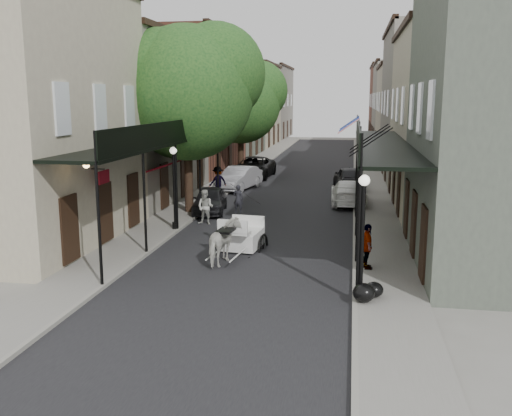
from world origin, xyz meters
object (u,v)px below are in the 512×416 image
at_px(tree_far, 246,100).
at_px(lamppost_left, 174,187).
at_px(carriage, 245,221).
at_px(car_left_far, 254,167).
at_px(car_left_mid, 239,178).
at_px(tree_near, 195,87).
at_px(pedestrian_sidewalk_left, 218,181).
at_px(car_right_far, 350,178).
at_px(car_left_near, 210,200).
at_px(horse, 225,242).
at_px(lamppost_right_near, 362,236).
at_px(pedestrian_walking, 205,207).
at_px(pedestrian_sidewalk_right, 367,247).
at_px(car_right_near, 349,192).
at_px(lamppost_right_far, 358,161).

relative_size(tree_far, lamppost_left, 2.32).
distance_m(carriage, car_left_far, 20.43).
xyz_separation_m(car_left_mid, car_left_far, (0.00, 5.79, 0.02)).
relative_size(tree_near, car_left_mid, 2.08).
bearing_deg(car_left_mid, tree_near, -82.19).
bearing_deg(pedestrian_sidewalk_left, car_right_far, 170.38).
xyz_separation_m(lamppost_left, car_left_near, (0.50, 4.43, -1.37)).
relative_size(horse, pedestrian_sidewalk_left, 1.06).
height_order(lamppost_right_near, car_right_far, lamppost_right_near).
xyz_separation_m(carriage, car_left_mid, (-3.15, 14.39, -0.29)).
distance_m(pedestrian_walking, pedestrian_sidewalk_right, 9.86).
bearing_deg(car_left_near, pedestrian_sidewalk_right, -57.18).
bearing_deg(tree_far, horse, -81.26).
distance_m(horse, car_right_near, 13.41).
bearing_deg(car_left_near, tree_far, 84.91).
xyz_separation_m(tree_far, pedestrian_sidewalk_right, (8.60, -23.03, -4.92)).
relative_size(pedestrian_walking, car_right_near, 0.35).
height_order(horse, carriage, carriage).
relative_size(horse, carriage, 0.71).
distance_m(pedestrian_walking, car_right_near, 9.26).
relative_size(car_left_near, car_left_far, 0.70).
distance_m(lamppost_right_near, pedestrian_sidewalk_left, 18.75).
distance_m(tree_near, pedestrian_sidewalk_left, 7.15).
xyz_separation_m(car_left_near, car_left_far, (0.00, 13.57, 0.11)).
xyz_separation_m(horse, pedestrian_walking, (-2.37, 6.30, 0.03)).
bearing_deg(horse, tree_near, -62.38).
bearing_deg(car_right_near, car_left_near, 24.35).
height_order(lamppost_right_near, car_left_near, lamppost_right_near).
xyz_separation_m(pedestrian_walking, car_left_mid, (-0.50, 10.60, -0.08)).
relative_size(horse, pedestrian_sidewalk_right, 1.21).
relative_size(pedestrian_sidewalk_left, car_left_mid, 0.39).
bearing_deg(lamppost_left, tree_near, 91.34).
distance_m(tree_near, lamppost_right_far, 12.24).
bearing_deg(carriage, lamppost_right_far, 78.47).
bearing_deg(carriage, pedestrian_sidewalk_right, -22.78).
bearing_deg(pedestrian_sidewalk_left, lamppost_right_near, 74.84).
distance_m(pedestrian_sidewalk_left, car_left_near, 4.41).
height_order(horse, car_right_near, horse).
height_order(lamppost_right_near, car_left_far, lamppost_right_near).
bearing_deg(car_left_mid, car_left_near, -77.94).
height_order(lamppost_right_far, horse, lamppost_right_far).
relative_size(lamppost_right_far, carriage, 1.37).
bearing_deg(pedestrian_sidewalk_right, tree_far, 11.25).
height_order(carriage, car_right_far, carriage).
xyz_separation_m(horse, carriage, (0.28, 2.51, 0.24)).
height_order(lamppost_right_far, car_left_mid, lamppost_right_far).
xyz_separation_m(lamppost_right_near, car_right_near, (-0.50, 16.00, -1.35)).
distance_m(carriage, pedestrian_sidewalk_left, 11.59).
height_order(lamppost_right_far, pedestrian_walking, lamppost_right_far).
relative_size(lamppost_right_far, car_left_far, 0.65).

